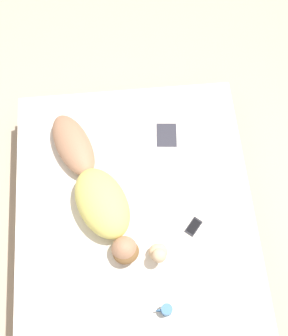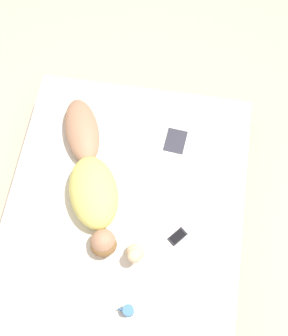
# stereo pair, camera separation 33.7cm
# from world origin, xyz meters

# --- Properties ---
(ground_plane) EXTENTS (12.00, 12.00, 0.00)m
(ground_plane) POSITION_xyz_m (0.00, 0.00, 0.00)
(ground_plane) COLOR #B7A88E
(bed) EXTENTS (1.73, 2.08, 0.45)m
(bed) POSITION_xyz_m (0.00, 0.00, 0.22)
(bed) COLOR tan
(bed) RESTS_ON ground_plane
(person) EXTENTS (0.66, 1.23, 0.23)m
(person) POSITION_xyz_m (0.26, -0.14, 0.55)
(person) COLOR #A37556
(person) RESTS_ON bed
(open_magazine) EXTENTS (0.49, 0.33, 0.01)m
(open_magazine) POSITION_xyz_m (-0.40, -0.57, 0.45)
(open_magazine) COLOR silver
(open_magazine) RESTS_ON bed
(coffee_mug) EXTENTS (0.11, 0.07, 0.09)m
(coffee_mug) POSITION_xyz_m (-0.14, 0.70, 0.49)
(coffee_mug) COLOR teal
(coffee_mug) RESTS_ON bed
(cell_phone) EXTENTS (0.14, 0.14, 0.01)m
(cell_phone) POSITION_xyz_m (-0.40, 0.15, 0.45)
(cell_phone) COLOR black
(cell_phone) RESTS_ON bed
(plush_toy) EXTENTS (0.13, 0.15, 0.18)m
(plush_toy) POSITION_xyz_m (-0.13, 0.34, 0.53)
(plush_toy) COLOR #D1B289
(plush_toy) RESTS_ON bed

